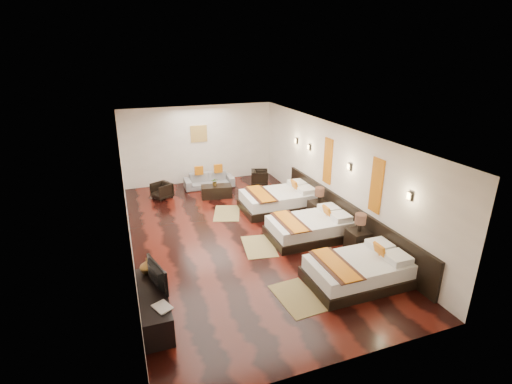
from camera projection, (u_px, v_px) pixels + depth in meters
name	position (u px, v px, depth m)	size (l,w,h in m)	color
floor	(240.00, 235.00, 10.16)	(5.50, 9.50, 0.01)	black
ceiling	(238.00, 131.00, 9.18)	(5.50, 9.50, 0.01)	white
back_wall	(199.00, 145.00, 13.84)	(5.50, 0.01, 2.80)	silver
left_wall	(126.00, 199.00, 8.78)	(0.01, 9.50, 2.80)	silver
right_wall	(333.00, 174.00, 10.56)	(0.01, 9.50, 2.80)	silver
headboard_panel	(345.00, 217.00, 10.17)	(0.08, 6.60, 0.90)	black
bed_near	(359.00, 270.00, 8.02)	(2.13, 1.34, 0.81)	black
bed_mid	(310.00, 228.00, 9.95)	(2.13, 1.34, 0.81)	black
bed_far	(279.00, 200.00, 11.73)	(2.27, 1.43, 0.87)	black
nightstand_a	(358.00, 238.00, 9.23)	(0.50, 0.50, 0.99)	black
nightstand_b	(318.00, 208.00, 10.97)	(0.50, 0.50, 0.99)	black
jute_mat_near	(297.00, 297.00, 7.59)	(0.75, 1.20, 0.01)	olive
jute_mat_mid	(259.00, 246.00, 9.56)	(0.75, 1.20, 0.01)	olive
jute_mat_far	(227.00, 213.00, 11.49)	(0.75, 1.20, 0.01)	olive
tv_console	(154.00, 305.00, 6.95)	(0.50, 1.80, 0.55)	black
tv	(153.00, 276.00, 6.90)	(0.85, 0.11, 0.49)	black
book	(156.00, 311.00, 6.35)	(0.25, 0.34, 0.03)	black
figurine	(148.00, 266.00, 7.39)	(0.31, 0.31, 0.33)	brown
sofa	(209.00, 180.00, 13.60)	(1.75, 0.68, 0.51)	gray
armchair_left	(162.00, 191.00, 12.59)	(0.57, 0.58, 0.53)	black
armchair_right	(260.00, 177.00, 13.85)	(0.59, 0.61, 0.55)	black
coffee_table	(217.00, 191.00, 12.70)	(1.00, 0.50, 0.40)	black
table_plant	(215.00, 182.00, 12.60)	(0.24, 0.20, 0.26)	#2F6220
orange_panel_a	(376.00, 186.00, 8.77)	(0.04, 0.40, 1.30)	#D86014
orange_panel_b	(328.00, 161.00, 10.71)	(0.04, 0.40, 1.30)	#D86014
sconce_near	(410.00, 196.00, 7.75)	(0.07, 0.12, 0.18)	black
sconce_mid	(349.00, 167.00, 9.68)	(0.07, 0.12, 0.18)	black
sconce_far	(309.00, 147.00, 11.61)	(0.07, 0.12, 0.18)	black
sconce_lounge	(296.00, 141.00, 12.40)	(0.07, 0.12, 0.18)	black
gold_artwork	(199.00, 134.00, 13.68)	(0.60, 0.04, 0.60)	#AD873F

